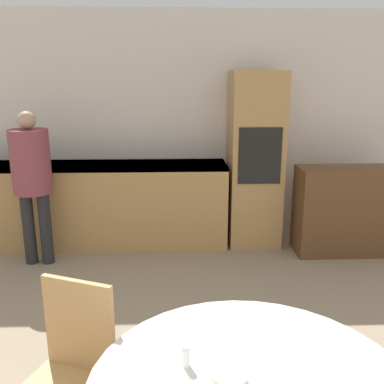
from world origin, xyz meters
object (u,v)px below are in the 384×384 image
(oven_unit, at_px, (255,160))
(bowl_centre, at_px, (229,378))
(sideboard, at_px, (349,210))
(person_standing, at_px, (32,173))
(chair_far_left, at_px, (70,367))

(oven_unit, relative_size, bowl_centre, 14.40)
(sideboard, xyz_separation_m, person_standing, (-3.29, -0.18, 0.48))
(oven_unit, distance_m, person_standing, 2.37)
(chair_far_left, distance_m, bowl_centre, 0.85)
(oven_unit, distance_m, bowl_centre, 3.40)
(oven_unit, bearing_deg, bowl_centre, -101.63)
(oven_unit, bearing_deg, person_standing, -166.87)
(sideboard, height_order, chair_far_left, sideboard)
(bowl_centre, bearing_deg, person_standing, 120.14)
(person_standing, bearing_deg, chair_far_left, -69.15)
(oven_unit, xyz_separation_m, sideboard, (0.99, -0.35, -0.50))
(oven_unit, distance_m, sideboard, 1.16)
(chair_far_left, relative_size, person_standing, 0.60)
(sideboard, xyz_separation_m, chair_far_left, (-2.38, -2.57, 0.06))
(sideboard, xyz_separation_m, bowl_centre, (-1.67, -2.97, 0.29))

